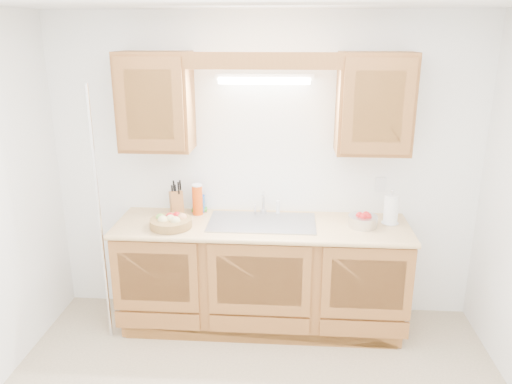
# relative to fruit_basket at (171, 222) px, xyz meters

# --- Properties ---
(room) EXTENTS (3.52, 3.50, 2.50)m
(room) POSITION_rel_fruit_basket_xyz_m (0.69, -1.07, 0.31)
(room) COLOR #C8B390
(room) RESTS_ON ground
(base_cabinets) EXTENTS (2.20, 0.60, 0.86)m
(base_cabinets) POSITION_rel_fruit_basket_xyz_m (0.69, 0.13, -0.50)
(base_cabinets) COLOR #915A2A
(base_cabinets) RESTS_ON ground
(countertop) EXTENTS (2.30, 0.63, 0.04)m
(countertop) POSITION_rel_fruit_basket_xyz_m (0.69, 0.12, -0.06)
(countertop) COLOR #E9C27A
(countertop) RESTS_ON base_cabinets
(upper_cabinet_left) EXTENTS (0.55, 0.33, 0.75)m
(upper_cabinet_left) POSITION_rel_fruit_basket_xyz_m (-0.14, 0.27, 0.88)
(upper_cabinet_left) COLOR #915A2A
(upper_cabinet_left) RESTS_ON room
(upper_cabinet_right) EXTENTS (0.55, 0.33, 0.75)m
(upper_cabinet_right) POSITION_rel_fruit_basket_xyz_m (1.52, 0.27, 0.88)
(upper_cabinet_right) COLOR #915A2A
(upper_cabinet_right) RESTS_ON room
(valance) EXTENTS (2.20, 0.05, 0.12)m
(valance) POSITION_rel_fruit_basket_xyz_m (0.69, 0.12, 1.20)
(valance) COLOR #915A2A
(valance) RESTS_ON room
(fluorescent_fixture) EXTENTS (0.76, 0.08, 0.08)m
(fluorescent_fixture) POSITION_rel_fruit_basket_xyz_m (0.69, 0.35, 1.05)
(fluorescent_fixture) COLOR white
(fluorescent_fixture) RESTS_ON room
(sink) EXTENTS (0.84, 0.46, 0.36)m
(sink) POSITION_rel_fruit_basket_xyz_m (0.69, 0.14, -0.12)
(sink) COLOR #9E9EA3
(sink) RESTS_ON countertop
(wire_shelf_pole) EXTENTS (0.03, 0.03, 2.00)m
(wire_shelf_pole) POSITION_rel_fruit_basket_xyz_m (-0.51, -0.13, 0.06)
(wire_shelf_pole) COLOR silver
(wire_shelf_pole) RESTS_ON ground
(outlet_plate) EXTENTS (0.08, 0.01, 0.12)m
(outlet_plate) POSITION_rel_fruit_basket_xyz_m (1.64, 0.43, 0.21)
(outlet_plate) COLOR white
(outlet_plate) RESTS_ON room
(fruit_basket) EXTENTS (0.36, 0.36, 0.10)m
(fruit_basket) POSITION_rel_fruit_basket_xyz_m (0.00, 0.00, 0.00)
(fruit_basket) COLOR olive
(fruit_basket) RESTS_ON countertop
(knife_block) EXTENTS (0.15, 0.19, 0.29)m
(knife_block) POSITION_rel_fruit_basket_xyz_m (-0.02, 0.28, 0.06)
(knife_block) COLOR #915A2A
(knife_block) RESTS_ON countertop
(orange_canister) EXTENTS (0.09, 0.09, 0.26)m
(orange_canister) POSITION_rel_fruit_basket_xyz_m (0.15, 0.30, 0.08)
(orange_canister) COLOR #E24A0C
(orange_canister) RESTS_ON countertop
(soap_bottle) EXTENTS (0.10, 0.10, 0.20)m
(soap_bottle) POSITION_rel_fruit_basket_xyz_m (0.15, 0.36, 0.06)
(soap_bottle) COLOR blue
(soap_bottle) RESTS_ON countertop
(sponge) EXTENTS (0.13, 0.09, 0.03)m
(sponge) POSITION_rel_fruit_basket_xyz_m (0.15, 0.37, -0.03)
(sponge) COLOR #CC333F
(sponge) RESTS_ON countertop
(paper_towel) EXTENTS (0.14, 0.14, 0.28)m
(paper_towel) POSITION_rel_fruit_basket_xyz_m (1.70, 0.19, 0.07)
(paper_towel) COLOR silver
(paper_towel) RESTS_ON countertop
(apple_bowl) EXTENTS (0.29, 0.29, 0.12)m
(apple_bowl) POSITION_rel_fruit_basket_xyz_m (1.48, 0.12, 0.01)
(apple_bowl) COLOR silver
(apple_bowl) RESTS_ON countertop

